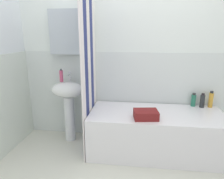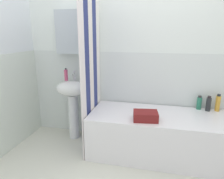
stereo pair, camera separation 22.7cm
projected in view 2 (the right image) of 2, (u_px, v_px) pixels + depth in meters
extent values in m
cube|color=white|center=(141.00, 52.00, 2.65)|extent=(3.60, 0.05, 2.40)
cube|color=silver|center=(139.00, 97.00, 2.78)|extent=(3.60, 0.02, 1.20)
cube|color=silver|center=(74.00, 32.00, 2.69)|extent=(0.48, 0.12, 0.56)
cylinder|color=white|center=(74.00, 117.00, 2.85)|extent=(0.14, 0.14, 0.62)
ellipsoid|color=white|center=(72.00, 88.00, 2.74)|extent=(0.44, 0.34, 0.20)
cylinder|color=silver|center=(75.00, 78.00, 2.80)|extent=(0.03, 0.03, 0.05)
cylinder|color=silver|center=(73.00, 75.00, 2.74)|extent=(0.02, 0.10, 0.02)
sphere|color=silver|center=(74.00, 72.00, 2.78)|extent=(0.03, 0.03, 0.03)
cylinder|color=#C94A72|center=(66.00, 75.00, 2.73)|extent=(0.05, 0.05, 0.15)
sphere|color=#24282D|center=(66.00, 69.00, 2.71)|extent=(0.02, 0.02, 0.02)
cube|color=white|center=(157.00, 134.00, 2.46)|extent=(1.60, 0.70, 0.52)
cube|color=white|center=(83.00, 76.00, 2.18)|extent=(0.01, 0.14, 2.00)
cube|color=navy|center=(87.00, 73.00, 2.31)|extent=(0.01, 0.14, 2.00)
cube|color=white|center=(91.00, 71.00, 2.44)|extent=(0.01, 0.14, 2.00)
cube|color=navy|center=(95.00, 69.00, 2.57)|extent=(0.01, 0.14, 2.00)
cube|color=white|center=(98.00, 67.00, 2.71)|extent=(0.01, 0.14, 2.00)
cylinder|color=gold|center=(218.00, 104.00, 2.48)|extent=(0.06, 0.06, 0.19)
cylinder|color=#1E2229|center=(219.00, 95.00, 2.45)|extent=(0.04, 0.04, 0.02)
cylinder|color=#292C2F|center=(208.00, 104.00, 2.49)|extent=(0.06, 0.06, 0.16)
cylinder|color=black|center=(209.00, 97.00, 2.46)|extent=(0.04, 0.04, 0.02)
cylinder|color=#287659|center=(199.00, 103.00, 2.55)|extent=(0.06, 0.06, 0.15)
cylinder|color=#2B2C2C|center=(200.00, 97.00, 2.52)|extent=(0.04, 0.04, 0.02)
cube|color=maroon|center=(146.00, 116.00, 2.23)|extent=(0.29, 0.23, 0.10)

